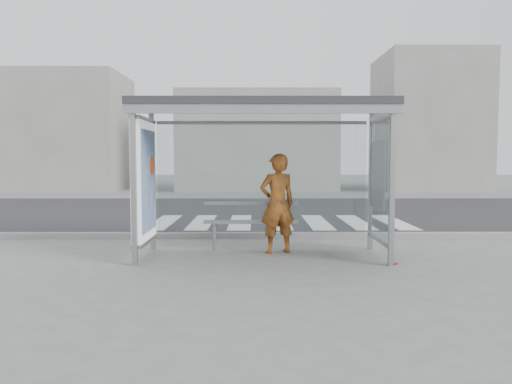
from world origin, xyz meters
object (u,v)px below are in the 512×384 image
bench (251,222)px  soda_can (393,262)px  person (277,204)px  bus_shelter (240,140)px

bench → soda_can: (2.26, -1.19, -0.49)m
person → bench: bearing=-43.9°
bench → soda_can: 2.60m
person → bus_shelter: bearing=6.8°
person → bench: 0.63m
bus_shelter → bench: size_ratio=2.48×
soda_can → bench: bearing=152.2°
bench → soda_can: bench is taller
bus_shelter → bench: (0.18, 0.52, -1.46)m
soda_can → bus_shelter: bearing=164.6°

